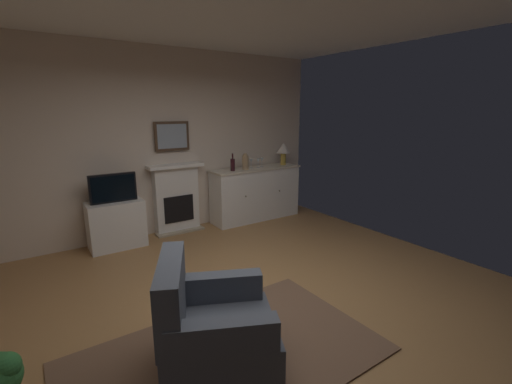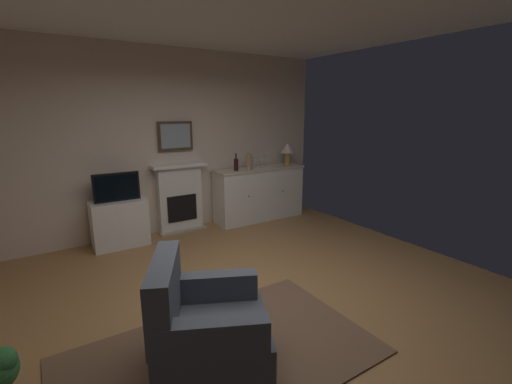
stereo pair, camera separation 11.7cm
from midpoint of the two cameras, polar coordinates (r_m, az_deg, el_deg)
name	(u,v)px [view 1 (the left image)]	position (r m, az deg, el deg)	size (l,w,h in m)	color
ground_plane	(267,311)	(3.69, 0.84, -19.00)	(5.53, 5.58, 0.10)	#9E7042
wall_rear	(163,143)	(5.62, -15.68, 7.81)	(5.53, 0.06, 2.85)	beige
area_rug	(228,356)	(3.07, -5.87, -25.38)	(2.45, 1.46, 0.02)	brown
fireplace_unit	(176,198)	(5.69, -13.56, -0.98)	(0.87, 0.30, 1.10)	white
framed_picture	(172,136)	(5.57, -14.29, 8.91)	(0.55, 0.04, 0.45)	#473323
sideboard_cabinet	(256,193)	(6.18, -0.61, -0.24)	(1.66, 0.49, 0.93)	white
table_lamp	(283,150)	(6.41, 4.01, 6.98)	(0.26, 0.26, 0.40)	#B79338
wine_bottle	(233,164)	(5.78, -4.45, 4.56)	(0.08, 0.08, 0.29)	#331419
wine_glass_left	(251,161)	(6.04, -1.37, 5.11)	(0.07, 0.07, 0.16)	silver
wine_glass_center	(258,161)	(6.05, -0.21, 5.13)	(0.07, 0.07, 0.16)	silver
wine_glass_right	(262,160)	(6.15, 0.41, 5.27)	(0.07, 0.07, 0.16)	silver
vase_decorative	(245,161)	(5.89, -2.34, 5.07)	(0.11, 0.11, 0.28)	#9E7F5B
tv_cabinet	(116,224)	(5.34, -22.63, -4.97)	(0.75, 0.42, 0.67)	white
tv_set	(113,188)	(5.18, -23.10, 0.61)	(0.62, 0.07, 0.40)	black
armchair	(211,328)	(2.72, -8.76, -21.29)	(1.06, 1.03, 0.92)	#474C56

